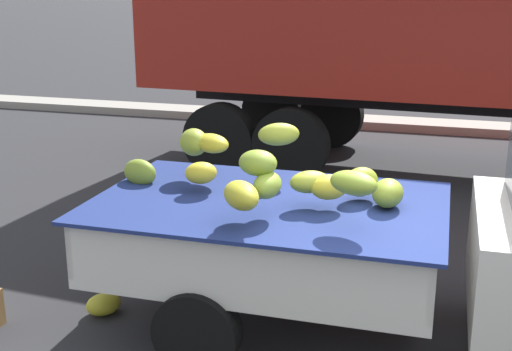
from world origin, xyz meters
TOP-DOWN VIEW (x-y plane):
  - curb_strip at (0.00, 8.60)m, footprint 80.00×0.80m
  - fallen_banana_bunch_near_tailgate at (-2.71, 0.04)m, footprint 0.37×0.39m

SIDE VIEW (x-z plane):
  - curb_strip at x=0.00m, z-range 0.00..0.16m
  - fallen_banana_bunch_near_tailgate at x=-2.71m, z-range 0.00..0.18m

